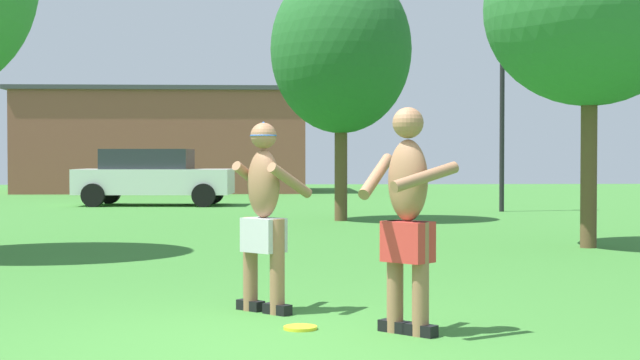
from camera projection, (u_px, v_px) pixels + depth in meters
name	position (u px, v px, depth m)	size (l,w,h in m)	color
ground_plane	(259.00, 347.00, 6.86)	(80.00, 80.00, 0.00)	#38752D
player_with_cap	(264.00, 208.00, 8.36)	(0.73, 0.81, 1.68)	black
player_in_red	(407.00, 214.00, 7.32)	(0.79, 0.79, 1.75)	black
frisbee	(300.00, 328.00, 7.55)	(0.27, 0.27, 0.03)	yellow
car_white_near_post	(153.00, 176.00, 26.69)	(4.42, 2.28, 1.58)	white
lamp_post	(502.00, 89.00, 23.65)	(0.60, 0.24, 4.85)	black
outbuilding_behind_lot	(167.00, 141.00, 37.43)	(11.15, 6.20, 3.96)	brown
tree_right_field	(590.00, 9.00, 14.22)	(3.16, 3.16, 5.06)	brown
tree_near_building	(341.00, 50.00, 20.24)	(3.00, 3.00, 5.44)	brown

